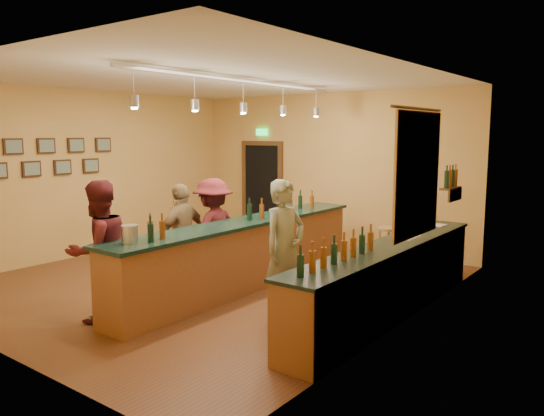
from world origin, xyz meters
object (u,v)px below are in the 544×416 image
Objects in this scene: back_counter at (388,279)px; customer_b at (183,236)px; customer_c at (213,231)px; bartender at (285,249)px; bar_stool at (388,236)px; customer_a at (99,251)px; tasting_bar at (244,249)px.

back_counter is 3.16m from customer_b.
customer_c is at bearing -174.74° from back_counter.
customer_b is (-2.02, 0.13, -0.09)m from bartender.
bartender is 2.31× the size of bar_stool.
customer_b is at bearing -166.42° from back_counter.
customer_a is at bearing 2.51° from customer_c.
customer_b is 2.08× the size of bar_stool.
back_counter is at bearing 129.80° from customer_a.
tasting_bar is 2.84× the size of customer_a.
back_counter is 2.90m from customer_c.
tasting_bar reaches higher than back_counter.
tasting_bar is 6.55× the size of bar_stool.
customer_a is (-1.81, -1.51, 0.00)m from bartender.
customer_a is 2.12m from customer_c.
bartender is 1.92m from customer_c.
back_counter is 1.42m from bartender.
customer_c reaches higher than back_counter.
back_counter is at bearing -40.37° from bartender.
customer_c is at bearing 81.64° from bartender.
bartender is 2.35m from customer_a.
customer_a is 1.07× the size of customer_c.
bartender reaches higher than bar_stool.
back_counter is 2.53× the size of customer_a.
customer_b is at bearing -127.46° from bar_stool.
customer_c is at bearing -130.11° from bar_stool.
bar_stool is at bearing 139.66° from customer_b.
customer_a reaches higher than back_counter.
customer_a is at bearing -104.01° from tasting_bar.
tasting_bar is at bearing 100.24° from customer_c.
customer_c is at bearing -179.50° from customer_a.
bartender reaches higher than tasting_bar.
back_counter is 0.89× the size of tasting_bar.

